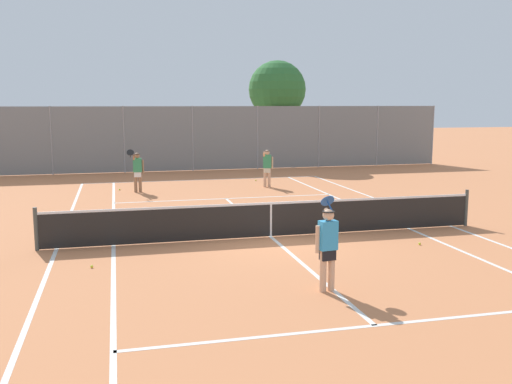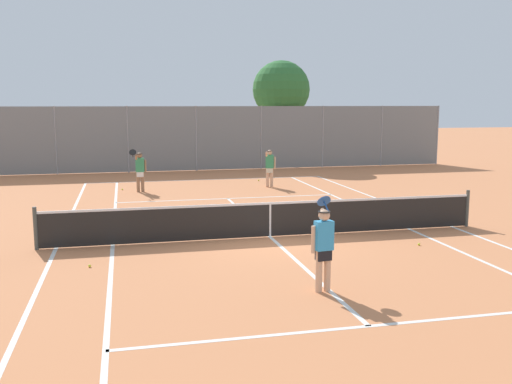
% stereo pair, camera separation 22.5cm
% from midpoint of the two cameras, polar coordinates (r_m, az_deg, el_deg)
% --- Properties ---
extents(ground_plane, '(120.00, 120.00, 0.00)m').
position_cam_midpoint_polar(ground_plane, '(15.44, 1.07, -4.50)').
color(ground_plane, '#CC7A4C').
extents(court_line_markings, '(11.10, 23.90, 0.01)m').
position_cam_midpoint_polar(court_line_markings, '(15.44, 1.07, -4.49)').
color(court_line_markings, silver).
rests_on(court_line_markings, ground).
extents(tennis_net, '(12.00, 0.10, 1.07)m').
position_cam_midpoint_polar(tennis_net, '(15.33, 1.08, -2.65)').
color(tennis_net, '#474C47').
rests_on(tennis_net, ground).
extents(player_near_side, '(0.60, 0.79, 1.77)m').
position_cam_midpoint_polar(player_near_side, '(10.95, 6.58, -5.18)').
color(player_near_side, '#D8A884').
rests_on(player_near_side, ground).
extents(player_far_left, '(0.67, 0.73, 1.77)m').
position_cam_midpoint_polar(player_far_left, '(23.47, -12.04, 2.22)').
color(player_far_left, '#936B4C').
rests_on(player_far_left, ground).
extents(player_far_right, '(0.51, 0.47, 1.60)m').
position_cam_midpoint_polar(player_far_right, '(24.40, 0.86, 2.63)').
color(player_far_right, '#D8A884').
rests_on(player_far_right, ground).
extents(loose_tennis_ball_1, '(0.07, 0.07, 0.07)m').
position_cam_midpoint_polar(loose_tennis_ball_1, '(26.41, -0.26, 1.19)').
color(loose_tennis_ball_1, '#D1DB33').
rests_on(loose_tennis_ball_1, ground).
extents(loose_tennis_ball_2, '(0.07, 0.07, 0.07)m').
position_cam_midpoint_polar(loose_tennis_ball_2, '(24.26, -13.74, 0.24)').
color(loose_tennis_ball_2, '#D1DB33').
rests_on(loose_tennis_ball_2, ground).
extents(loose_tennis_ball_3, '(0.07, 0.07, 0.07)m').
position_cam_midpoint_polar(loose_tennis_ball_3, '(13.13, -16.58, -7.15)').
color(loose_tennis_ball_3, '#D1DB33').
rests_on(loose_tennis_ball_3, ground).
extents(loose_tennis_ball_4, '(0.07, 0.07, 0.07)m').
position_cam_midpoint_polar(loose_tennis_ball_4, '(15.11, 15.63, -5.00)').
color(loose_tennis_ball_4, '#D1DB33').
rests_on(loose_tennis_ball_4, ground).
extents(back_fence, '(28.48, 0.08, 3.43)m').
position_cam_midpoint_polar(back_fence, '(30.53, -6.57, 5.34)').
color(back_fence, gray).
rests_on(back_fence, ground).
extents(tree_behind_left, '(3.28, 3.28, 5.98)m').
position_cam_midpoint_polar(tree_behind_left, '(33.19, 1.89, 10.05)').
color(tree_behind_left, brown).
rests_on(tree_behind_left, ground).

